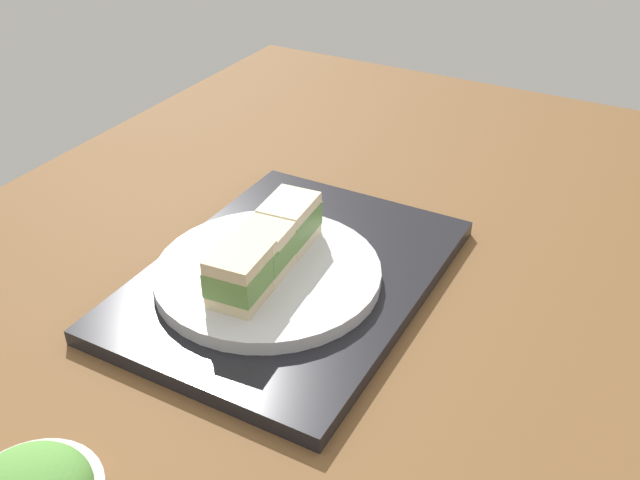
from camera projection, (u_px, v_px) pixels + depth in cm
name	position (u px, v px, depth cm)	size (l,w,h in cm)	color
ground_plane	(322.00, 312.00, 77.11)	(140.00, 100.00, 3.00)	brown
serving_tray	(290.00, 277.00, 78.35)	(38.13, 28.10, 1.75)	black
sandwich_plate	(268.00, 274.00, 76.16)	(23.92, 23.92, 1.51)	silver
sandwich_near	(289.00, 222.00, 78.45)	(7.18, 5.46, 5.24)	beige
sandwich_middle	(267.00, 248.00, 74.36)	(7.01, 5.55, 5.10)	beige
sandwich_far	(241.00, 274.00, 70.16)	(6.97, 5.55, 5.39)	beige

